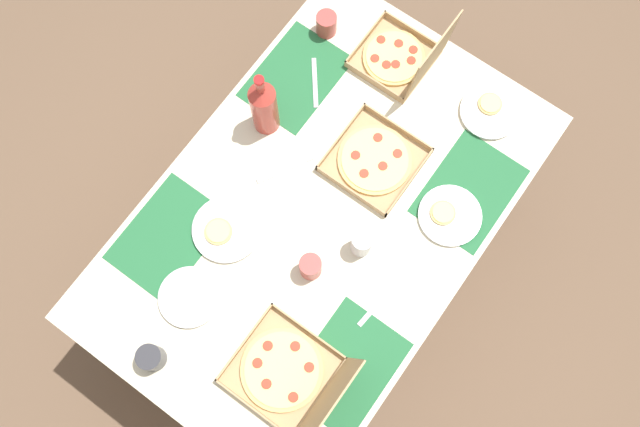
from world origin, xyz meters
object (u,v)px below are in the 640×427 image
at_px(soda_bottle, 264,106).
at_px(cup_red, 362,243).
at_px(cup_spare, 326,24).
at_px(cup_clear_right, 311,267).
at_px(cup_clear_left, 151,358).
at_px(pizza_box_edge_far, 402,57).
at_px(plate_far_right, 490,111).
at_px(pizza_box_corner_right, 375,160).
at_px(plate_near_left, 449,215).
at_px(plate_far_left, 189,297).
at_px(pizza_box_corner_left, 291,376).
at_px(plate_near_right, 226,230).

xyz_separation_m(soda_bottle, cup_red, (0.17, 0.51, -0.08)).
xyz_separation_m(cup_spare, cup_red, (0.58, 0.55, 0.01)).
height_order(cup_clear_right, cup_clear_left, cup_clear_right).
bearing_deg(soda_bottle, pizza_box_edge_far, 151.47).
bearing_deg(soda_bottle, plate_far_right, 128.61).
relative_size(pizza_box_corner_right, plate_near_left, 1.36).
bearing_deg(cup_clear_right, cup_clear_left, -24.16).
xyz_separation_m(plate_far_left, cup_clear_left, (0.21, 0.03, 0.04)).
height_order(pizza_box_corner_left, plate_far_left, pizza_box_corner_left).
height_order(pizza_box_edge_far, plate_near_right, pizza_box_edge_far).
bearing_deg(plate_near_right, soda_bottle, -162.46).
relative_size(plate_far_left, cup_spare, 2.31).
distance_m(plate_near_left, cup_red, 0.31).
distance_m(plate_far_left, plate_far_right, 1.19).
distance_m(pizza_box_corner_right, plate_far_left, 0.76).
distance_m(plate_near_left, soda_bottle, 0.70).
distance_m(pizza_box_corner_right, cup_clear_left, 0.96).
distance_m(pizza_box_corner_right, plate_near_left, 0.31).
bearing_deg(cup_clear_left, cup_clear_right, 155.84).
bearing_deg(plate_far_right, plate_far_left, -21.53).
bearing_deg(pizza_box_corner_left, cup_clear_left, -61.69).
height_order(pizza_box_edge_far, plate_far_right, pizza_box_edge_far).
relative_size(pizza_box_corner_left, soda_bottle, 1.05).
bearing_deg(plate_near_right, cup_red, 118.49).
bearing_deg(cup_red, pizza_box_edge_far, -157.12).
bearing_deg(plate_near_right, plate_far_left, 9.75).
distance_m(cup_clear_right, cup_clear_left, 0.56).
relative_size(plate_near_left, soda_bottle, 0.65).
xyz_separation_m(plate_near_left, soda_bottle, (0.08, -0.69, 0.12)).
xyz_separation_m(pizza_box_corner_right, pizza_box_edge_far, (-0.36, -0.13, 0.03)).
height_order(pizza_box_corner_right, plate_near_right, pizza_box_corner_right).
distance_m(plate_far_left, cup_spare, 1.06).
height_order(pizza_box_corner_right, plate_far_left, pizza_box_corner_right).
height_order(plate_near_left, plate_far_right, same).
bearing_deg(cup_clear_left, plate_far_right, 162.90).
height_order(cup_red, cup_clear_left, cup_red).
bearing_deg(plate_far_right, plate_near_right, -29.00).
bearing_deg(plate_far_left, plate_near_left, 143.55).
bearing_deg(pizza_box_edge_far, plate_far_right, 93.87).
relative_size(plate_near_right, plate_far_right, 1.10).
relative_size(pizza_box_corner_left, cup_spare, 3.94).
xyz_separation_m(plate_far_right, cup_clear_left, (1.32, -0.41, 0.03)).
xyz_separation_m(pizza_box_edge_far, plate_far_left, (1.08, -0.08, -0.04)).
xyz_separation_m(pizza_box_edge_far, cup_spare, (0.05, -0.29, -0.00)).
distance_m(pizza_box_corner_right, plate_far_right, 0.44).
distance_m(plate_far_left, plate_near_right, 0.25).
distance_m(pizza_box_edge_far, plate_far_left, 1.09).
height_order(pizza_box_corner_left, cup_spare, pizza_box_corner_left).
bearing_deg(pizza_box_corner_left, plate_far_left, -91.18).
xyz_separation_m(plate_near_right, plate_far_right, (-0.86, 0.48, 0.00)).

